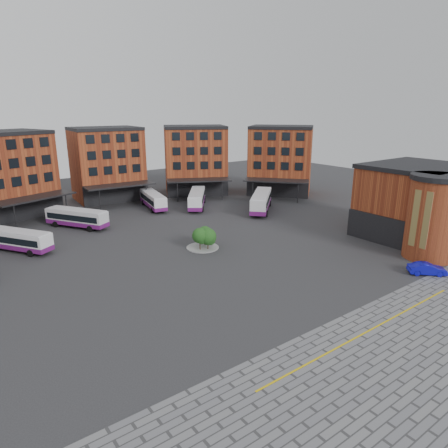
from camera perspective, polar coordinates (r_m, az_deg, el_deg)
ground at (r=44.43m, az=3.42°, el=-8.16°), size 160.00×160.00×0.00m
yellow_line at (r=37.60m, az=20.15°, el=-14.03°), size 26.00×0.15×0.02m
main_building at (r=73.19m, az=-19.26°, el=6.66°), size 94.14×42.48×14.60m
east_building at (r=62.86m, az=25.98°, el=2.64°), size 17.40×15.40×10.60m
tree_island at (r=53.60m, az=-2.75°, el=-1.83°), size 4.40×4.40×3.10m
bus_b at (r=59.46m, az=-27.49°, el=-2.02°), size 7.55×9.79×2.86m
bus_c at (r=67.24m, az=-20.29°, el=0.86°), size 7.66×10.25×2.97m
bus_d at (r=76.55m, az=-10.10°, el=3.42°), size 4.42×10.75×2.95m
bus_e at (r=76.18m, az=-3.89°, el=3.65°), size 8.69×10.46×3.13m
bus_f at (r=73.55m, az=5.32°, el=3.28°), size 10.76×10.25×3.41m
blue_car at (r=51.34m, az=27.02°, el=-5.73°), size 3.99×3.86×1.36m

